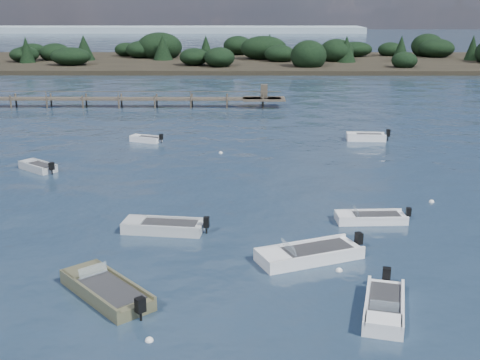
{
  "coord_description": "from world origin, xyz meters",
  "views": [
    {
      "loc": [
        1.59,
        -23.4,
        12.11
      ],
      "look_at": [
        1.36,
        14.0,
        1.0
      ],
      "focal_mm": 45.0,
      "sensor_mm": 36.0,
      "label": 1
    }
  ],
  "objects_px": {
    "tender_far_grey": "(38,168)",
    "dinghy_extra_a": "(384,309)",
    "dinghy_mid_grey": "(163,228)",
    "dinghy_mid_white_a": "(309,256)",
    "jetty": "(49,99)",
    "tender_far_white": "(146,140)",
    "dinghy_near_olive": "(106,292)",
    "dinghy_mid_white_b": "(370,219)",
    "tender_far_grey_b": "(366,138)"
  },
  "relations": [
    {
      "from": "dinghy_near_olive",
      "to": "dinghy_mid_white_b",
      "type": "bearing_deg",
      "value": 34.88
    },
    {
      "from": "tender_far_white",
      "to": "dinghy_mid_white_b",
      "type": "bearing_deg",
      "value": -51.76
    },
    {
      "from": "tender_far_grey_b",
      "to": "tender_far_grey",
      "type": "xyz_separation_m",
      "value": [
        -26.55,
        -10.29,
        -0.03
      ]
    },
    {
      "from": "tender_far_grey_b",
      "to": "dinghy_extra_a",
      "type": "xyz_separation_m",
      "value": [
        -5.44,
        -31.71,
        -0.02
      ]
    },
    {
      "from": "tender_far_white",
      "to": "jetty",
      "type": "bearing_deg",
      "value": 128.08
    },
    {
      "from": "dinghy_mid_white_b",
      "to": "jetty",
      "type": "bearing_deg",
      "value": 128.17
    },
    {
      "from": "dinghy_mid_white_a",
      "to": "jetty",
      "type": "xyz_separation_m",
      "value": [
        -26.54,
        44.25,
        0.82
      ]
    },
    {
      "from": "tender_far_grey_b",
      "to": "dinghy_extra_a",
      "type": "relative_size",
      "value": 0.85
    },
    {
      "from": "dinghy_extra_a",
      "to": "tender_far_white",
      "type": "relative_size",
      "value": 1.47
    },
    {
      "from": "tender_far_grey_b",
      "to": "dinghy_mid_white_b",
      "type": "xyz_separation_m",
      "value": [
        -3.85,
        -21.11,
        -0.05
      ]
    },
    {
      "from": "tender_far_grey_b",
      "to": "dinghy_mid_white_b",
      "type": "relative_size",
      "value": 0.91
    },
    {
      "from": "dinghy_mid_grey",
      "to": "dinghy_near_olive",
      "type": "height_order",
      "value": "dinghy_near_olive"
    },
    {
      "from": "tender_far_grey",
      "to": "tender_far_grey_b",
      "type": "bearing_deg",
      "value": 21.18
    },
    {
      "from": "tender_far_grey_b",
      "to": "tender_far_grey",
      "type": "distance_m",
      "value": 28.47
    },
    {
      "from": "tender_far_grey",
      "to": "dinghy_mid_white_b",
      "type": "distance_m",
      "value": 25.14
    },
    {
      "from": "dinghy_extra_a",
      "to": "tender_far_grey",
      "type": "height_order",
      "value": "dinghy_extra_a"
    },
    {
      "from": "dinghy_extra_a",
      "to": "tender_far_grey",
      "type": "distance_m",
      "value": 30.07
    },
    {
      "from": "tender_far_grey_b",
      "to": "tender_far_grey",
      "type": "relative_size",
      "value": 1.18
    },
    {
      "from": "dinghy_mid_grey",
      "to": "dinghy_mid_white_a",
      "type": "xyz_separation_m",
      "value": [
        7.62,
        -3.7,
        0.01
      ]
    },
    {
      "from": "dinghy_mid_white_b",
      "to": "jetty",
      "type": "distance_m",
      "value": 49.56
    },
    {
      "from": "dinghy_mid_grey",
      "to": "tender_far_grey",
      "type": "relative_size",
      "value": 1.46
    },
    {
      "from": "dinghy_mid_grey",
      "to": "tender_far_grey",
      "type": "xyz_separation_m",
      "value": [
        -10.99,
        12.42,
        -0.0
      ]
    },
    {
      "from": "tender_far_grey",
      "to": "dinghy_near_olive",
      "type": "relative_size",
      "value": 0.67
    },
    {
      "from": "tender_far_white",
      "to": "dinghy_near_olive",
      "type": "xyz_separation_m",
      "value": [
        2.92,
        -29.61,
        0.02
      ]
    },
    {
      "from": "tender_far_grey",
      "to": "dinghy_mid_grey",
      "type": "bearing_deg",
      "value": -48.51
    },
    {
      "from": "dinghy_mid_grey",
      "to": "dinghy_near_olive",
      "type": "relative_size",
      "value": 0.97
    },
    {
      "from": "dinghy_mid_white_b",
      "to": "dinghy_mid_white_a",
      "type": "bearing_deg",
      "value": -127.62
    },
    {
      "from": "dinghy_mid_white_a",
      "to": "jetty",
      "type": "relative_size",
      "value": 0.09
    },
    {
      "from": "tender_far_white",
      "to": "jetty",
      "type": "xyz_separation_m",
      "value": [
        -14.52,
        18.53,
        0.83
      ]
    },
    {
      "from": "tender_far_grey",
      "to": "dinghy_extra_a",
      "type": "bearing_deg",
      "value": -45.43
    },
    {
      "from": "jetty",
      "to": "tender_far_white",
      "type": "bearing_deg",
      "value": -51.92
    },
    {
      "from": "dinghy_extra_a",
      "to": "dinghy_near_olive",
      "type": "height_order",
      "value": "dinghy_near_olive"
    },
    {
      "from": "dinghy_mid_grey",
      "to": "dinghy_extra_a",
      "type": "bearing_deg",
      "value": -41.66
    },
    {
      "from": "dinghy_near_olive",
      "to": "dinghy_mid_grey",
      "type": "bearing_deg",
      "value": 79.03
    },
    {
      "from": "tender_far_white",
      "to": "dinghy_near_olive",
      "type": "distance_m",
      "value": 29.75
    },
    {
      "from": "tender_far_white",
      "to": "tender_far_grey_b",
      "type": "bearing_deg",
      "value": 1.97
    },
    {
      "from": "dinghy_near_olive",
      "to": "jetty",
      "type": "height_order",
      "value": "jetty"
    },
    {
      "from": "dinghy_mid_white_b",
      "to": "dinghy_near_olive",
      "type": "relative_size",
      "value": 0.87
    },
    {
      "from": "dinghy_mid_white_b",
      "to": "dinghy_mid_white_a",
      "type": "height_order",
      "value": "dinghy_mid_white_a"
    },
    {
      "from": "tender_far_grey",
      "to": "jetty",
      "type": "height_order",
      "value": "jetty"
    },
    {
      "from": "jetty",
      "to": "dinghy_extra_a",
      "type": "bearing_deg",
      "value": -59.64
    },
    {
      "from": "dinghy_extra_a",
      "to": "jetty",
      "type": "xyz_separation_m",
      "value": [
        -29.03,
        49.56,
        0.81
      ]
    },
    {
      "from": "tender_far_grey",
      "to": "jetty",
      "type": "bearing_deg",
      "value": 105.74
    },
    {
      "from": "tender_far_grey",
      "to": "dinghy_mid_white_b",
      "type": "bearing_deg",
      "value": -25.5
    },
    {
      "from": "dinghy_mid_white_b",
      "to": "dinghy_mid_white_a",
      "type": "relative_size",
      "value": 0.78
    },
    {
      "from": "tender_far_grey_b",
      "to": "dinghy_mid_white_a",
      "type": "xyz_separation_m",
      "value": [
        -7.94,
        -26.41,
        -0.02
      ]
    },
    {
      "from": "dinghy_mid_white_b",
      "to": "dinghy_near_olive",
      "type": "bearing_deg",
      "value": -145.12
    },
    {
      "from": "tender_far_grey_b",
      "to": "tender_far_grey",
      "type": "bearing_deg",
      "value": -158.82
    },
    {
      "from": "tender_far_white",
      "to": "dinghy_near_olive",
      "type": "relative_size",
      "value": 0.63
    },
    {
      "from": "dinghy_extra_a",
      "to": "tender_far_white",
      "type": "bearing_deg",
      "value": 115.06
    }
  ]
}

